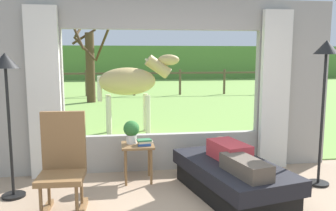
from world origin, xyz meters
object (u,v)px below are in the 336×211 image
(reclining_person, at_px, (234,156))
(side_table, at_px, (138,151))
(rocking_chair, at_px, (63,165))
(horse, at_px, (131,82))
(potted_plant, at_px, (131,130))
(book_stack, at_px, (145,142))
(pasture_tree, at_px, (90,63))
(floor_lamp_left, at_px, (6,82))
(floor_lamp_right, at_px, (325,69))
(recliner_sofa, at_px, (232,178))

(reclining_person, height_order, side_table, reclining_person)
(rocking_chair, height_order, horse, horse)
(reclining_person, bearing_deg, potted_plant, 133.67)
(potted_plant, relative_size, horse, 0.18)
(book_stack, height_order, horse, horse)
(side_table, bearing_deg, book_stack, -33.98)
(reclining_person, xyz_separation_m, side_table, (-1.13, 0.73, -0.10))
(book_stack, relative_size, pasture_tree, 0.07)
(floor_lamp_left, height_order, horse, floor_lamp_left)
(floor_lamp_right, bearing_deg, side_table, 168.48)
(reclining_person, relative_size, pasture_tree, 0.44)
(reclining_person, distance_m, pasture_tree, 9.43)
(recliner_sofa, height_order, potted_plant, potted_plant)
(side_table, bearing_deg, reclining_person, -32.90)
(rocking_chair, bearing_deg, potted_plant, 51.73)
(floor_lamp_left, height_order, floor_lamp_right, floor_lamp_right)
(book_stack, distance_m, pasture_tree, 8.55)
(pasture_tree, bearing_deg, horse, -76.36)
(potted_plant, distance_m, horse, 2.94)
(side_table, bearing_deg, rocking_chair, -134.90)
(reclining_person, relative_size, book_stack, 6.49)
(pasture_tree, bearing_deg, recliner_sofa, -75.11)
(rocking_chair, height_order, potted_plant, rocking_chair)
(potted_plant, bearing_deg, book_stack, -35.35)
(reclining_person, xyz_separation_m, floor_lamp_left, (-2.69, 0.38, 0.90))
(recliner_sofa, relative_size, floor_lamp_left, 1.06)
(book_stack, distance_m, floor_lamp_left, 1.88)
(horse, bearing_deg, recliner_sofa, 13.19)
(recliner_sofa, distance_m, side_table, 1.34)
(rocking_chair, distance_m, potted_plant, 1.23)
(floor_lamp_left, distance_m, floor_lamp_right, 3.97)
(floor_lamp_left, bearing_deg, book_stack, 9.83)
(pasture_tree, bearing_deg, reclining_person, -75.18)
(potted_plant, bearing_deg, recliner_sofa, -31.52)
(horse, relative_size, pasture_tree, 0.57)
(recliner_sofa, relative_size, rocking_chair, 1.66)
(recliner_sofa, distance_m, pasture_tree, 9.41)
(reclining_person, relative_size, rocking_chair, 1.27)
(floor_lamp_left, bearing_deg, pasture_tree, 88.11)
(recliner_sofa, xyz_separation_m, horse, (-1.10, 3.65, 0.94))
(book_stack, bearing_deg, horse, 91.07)
(rocking_chair, xyz_separation_m, floor_lamp_right, (3.27, 0.38, 1.01))
(recliner_sofa, distance_m, floor_lamp_right, 1.86)
(recliner_sofa, height_order, floor_lamp_right, floor_lamp_right)
(floor_lamp_right, bearing_deg, floor_lamp_left, 177.92)
(rocking_chair, xyz_separation_m, horse, (0.90, 3.84, 0.61))
(floor_lamp_right, bearing_deg, recliner_sofa, -171.44)
(side_table, bearing_deg, floor_lamp_left, -167.43)
(potted_plant, xyz_separation_m, horse, (0.11, 2.91, 0.45))
(floor_lamp_left, relative_size, pasture_tree, 0.55)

